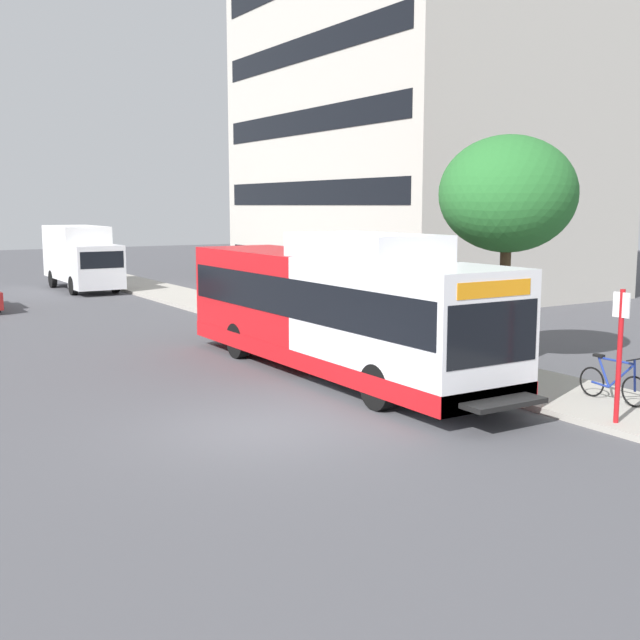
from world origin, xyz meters
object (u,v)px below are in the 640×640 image
at_px(bicycle_parked, 613,382).
at_px(box_truck_background, 81,256).
at_px(transit_bus, 334,309).
at_px(street_tree_near_stop, 508,195).
at_px(bus_stop_sign_pole, 620,346).

xyz_separation_m(bicycle_parked, box_truck_background, (-3.17, 30.09, 1.18)).
xyz_separation_m(transit_bus, street_tree_near_stop, (4.04, -1.92, 2.87)).
height_order(transit_bus, bicycle_parked, transit_bus).
bearing_deg(street_tree_near_stop, bus_stop_sign_pole, -112.09).
height_order(transit_bus, box_truck_background, transit_bus).
bearing_deg(transit_bus, box_truck_background, 89.83).
xyz_separation_m(bus_stop_sign_pole, bicycle_parked, (1.32, 1.12, -1.09)).
height_order(street_tree_near_stop, box_truck_background, street_tree_near_stop).
height_order(bicycle_parked, street_tree_near_stop, street_tree_near_stop).
xyz_separation_m(bus_stop_sign_pole, street_tree_near_stop, (2.12, 5.23, 2.93)).
relative_size(bus_stop_sign_pole, box_truck_background, 0.37).
relative_size(bus_stop_sign_pole, street_tree_near_stop, 0.44).
distance_m(transit_bus, box_truck_background, 24.06).
distance_m(bus_stop_sign_pole, bicycle_parked, 2.05).
relative_size(bus_stop_sign_pole, bicycle_parked, 1.48).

